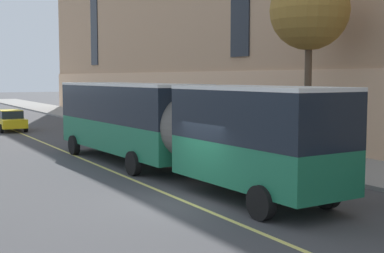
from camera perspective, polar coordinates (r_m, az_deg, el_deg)
The scene contains 9 objects.
ground_plane at distance 17.29m, azimuth -0.81°, elevation -8.07°, with size 260.00×260.00×0.00m, color #424244.
sidewalk at distance 25.11m, azimuth 14.48°, elevation -3.86°, with size 5.03×160.00×0.15m, color gray.
city_bus at distance 21.90m, azimuth -2.81°, elevation 0.44°, with size 3.57×18.28×3.71m.
parked_car_darkgray_3 at distance 33.58m, azimuth -5.86°, elevation -0.22°, with size 2.00×4.75×1.56m.
parked_car_red_4 at distance 27.84m, azimuth -0.05°, elevation -1.33°, with size 1.95×4.45×1.56m.
parked_car_darkgray_5 at distance 21.89m, azimuth 9.30°, elevation -3.21°, with size 1.97×4.72×1.56m.
taxi_cab at distance 42.00m, azimuth -18.81°, elevation 0.63°, with size 2.00×4.55×1.56m.
street_tree_mid_block at distance 25.73m, azimuth 12.41°, elevation 11.93°, with size 3.68×3.68×8.76m.
lane_centerline at distance 19.93m, azimuth -4.88°, elevation -6.28°, with size 0.16×140.00×0.01m, color #E0D66B.
Camera 1 is at (-8.14, -14.72, 4.00)m, focal length 50.00 mm.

